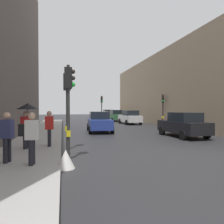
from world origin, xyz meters
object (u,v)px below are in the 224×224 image
pedestrian_in_red_jacket (49,127)px  warning_sign_triangle (66,159)px  traffic_light_far_median (102,104)px  traffic_light_near_right (68,96)px  pedestrian_with_umbrella (27,113)px  car_yellow_taxi (108,114)px  traffic_light_mid_street (163,104)px  pedestrian_with_black_backpack (30,135)px  traffic_light_near_left (69,94)px  car_green_estate (116,116)px  car_dark_suv (183,125)px  car_white_compact (130,117)px  car_blue_van (99,122)px  pedestrian_with_grey_backpack (6,134)px

pedestrian_in_red_jacket → warning_sign_triangle: 3.70m
traffic_light_far_median → pedestrian_in_red_jacket: traffic_light_far_median is taller
traffic_light_near_right → pedestrian_with_umbrella: bearing=-174.6°
traffic_light_far_median → car_yellow_taxi: 10.15m
traffic_light_mid_street → pedestrian_with_black_backpack: (-11.96, -13.80, -1.34)m
traffic_light_near_right → pedestrian_with_umbrella: traffic_light_near_right is taller
traffic_light_mid_street → traffic_light_near_left: bearing=-129.9°
car_green_estate → car_dark_suv: bearing=-89.5°
pedestrian_with_black_backpack → car_white_compact: bearing=62.2°
traffic_light_near_right → pedestrian_with_black_backpack: (-1.31, -3.14, -1.52)m
pedestrian_with_umbrella → traffic_light_near_left: bearing=-45.2°
car_blue_van → warning_sign_triangle: (-3.02, -10.53, -0.55)m
car_white_compact → pedestrian_in_red_jacket: bearing=-121.8°
car_blue_van → traffic_light_near_right: bearing=-111.7°
pedestrian_with_umbrella → pedestrian_in_red_jacket: size_ratio=1.21×
car_green_estate → pedestrian_with_umbrella: pedestrian_with_umbrella is taller
pedestrian_with_umbrella → car_green_estate: bearing=65.3°
car_blue_van → pedestrian_with_umbrella: 8.85m
traffic_light_far_median → pedestrian_in_red_jacket: bearing=-108.9°
pedestrian_in_red_jacket → warning_sign_triangle: bearing=-78.1°
car_dark_suv → pedestrian_with_grey_backpack: size_ratio=2.41×
traffic_light_near_right → car_dark_suv: (8.16, 2.68, -1.81)m
car_blue_van → pedestrian_with_grey_backpack: (-5.06, -9.85, 0.29)m
traffic_light_far_median → pedestrian_with_grey_backpack: traffic_light_far_median is taller
traffic_light_near_left → traffic_light_mid_street: bearing=50.1°
car_green_estate → car_white_compact: size_ratio=0.98×
pedestrian_in_red_jacket → car_white_compact: bearing=58.2°
traffic_light_mid_street → car_white_compact: size_ratio=0.85×
pedestrian_with_black_backpack → pedestrian_in_red_jacket: 3.40m
traffic_light_mid_street → warning_sign_triangle: bearing=-127.7°
traffic_light_near_right → warning_sign_triangle: size_ratio=5.99×
pedestrian_with_umbrella → pedestrian_in_red_jacket: bearing=22.8°
car_green_estate → warning_sign_triangle: bearing=-108.3°
car_green_estate → pedestrian_with_grey_backpack: 26.00m
traffic_light_far_median → pedestrian_with_umbrella: size_ratio=1.75×
traffic_light_near_right → warning_sign_triangle: traffic_light_near_right is taller
traffic_light_near_left → pedestrian_in_red_jacket: traffic_light_near_left is taller
pedestrian_with_black_backpack → pedestrian_in_red_jacket: (0.41, 3.37, -0.03)m
pedestrian_with_umbrella → car_white_compact: bearing=56.2°
warning_sign_triangle → car_yellow_taxi: bearing=75.0°
pedestrian_with_grey_backpack → pedestrian_in_red_jacket: same height
car_green_estate → car_blue_van: bearing=-110.1°
warning_sign_triangle → traffic_light_mid_street: bearing=52.3°
car_dark_suv → pedestrian_with_black_backpack: size_ratio=2.41×
traffic_light_near_left → pedestrian_in_red_jacket: bearing=111.3°
car_dark_suv → pedestrian_with_grey_backpack: (-10.35, -5.30, 0.29)m
pedestrian_with_grey_backpack → pedestrian_in_red_jacket: bearing=65.5°
car_dark_suv → car_green_estate: bearing=90.5°
car_green_estate → car_yellow_taxi: bearing=90.6°
traffic_light_far_median → pedestrian_with_umbrella: 18.75m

